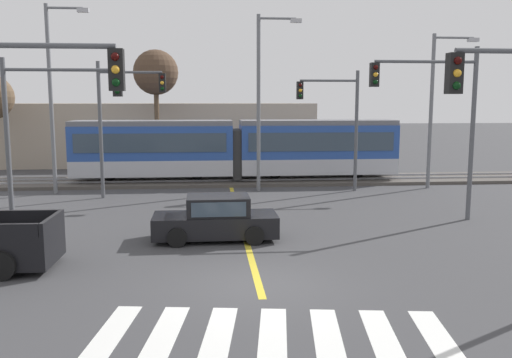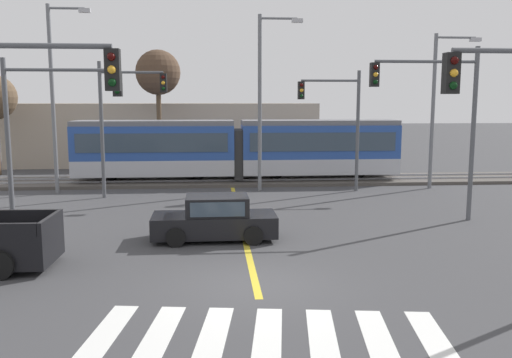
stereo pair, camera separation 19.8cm
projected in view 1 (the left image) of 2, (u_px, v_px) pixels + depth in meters
The scene contains 24 objects.
ground_plane at pixel (259, 285), 13.93m from camera, with size 200.00×200.00×0.00m, color #3D3D3F.
track_bed at pixel (230, 181), 31.54m from camera, with size 120.00×4.00×0.18m, color #4C4742.
rail_near at pixel (230, 180), 30.81m from camera, with size 120.00×0.08×0.10m, color #939399.
rail_far at pixel (229, 177), 32.23m from camera, with size 120.00×0.08×0.10m, color #939399.
light_rail_tram at pixel (236, 147), 31.29m from camera, with size 18.50×2.64×3.43m.
crosswalk_stripe_0 at pixel (112, 332), 11.08m from camera, with size 0.56×2.80×0.01m, color silver.
crosswalk_stripe_1 at pixel (165, 333), 11.04m from camera, with size 0.56×2.80×0.01m, color silver.
crosswalk_stripe_2 at pixel (219, 334), 10.99m from camera, with size 0.56×2.80×0.01m, color silver.
crosswalk_stripe_3 at pixel (273, 335), 10.94m from camera, with size 0.56×2.80×0.01m, color silver.
crosswalk_stripe_4 at pixel (327, 336), 10.89m from camera, with size 0.56×2.80×0.01m, color silver.
crosswalk_stripe_5 at pixel (382, 337), 10.85m from camera, with size 0.56×2.80×0.01m, color silver.
crosswalk_stripe_6 at pixel (438, 338), 10.80m from camera, with size 0.56×2.80×0.01m, color silver.
lane_centre_line at pixel (241, 222), 21.25m from camera, with size 0.20×16.91×0.01m, color gold.
sedan_crossing at pixel (216, 219), 18.42m from camera, with size 4.22×1.95×1.52m.
traffic_light_near_left at pixel (10, 125), 11.66m from camera, with size 3.75×0.38×6.44m.
traffic_light_mid_right at pixel (440, 108), 20.90m from camera, with size 4.25×0.38×6.77m.
traffic_light_far_right at pixel (337, 114), 27.98m from camera, with size 3.25×0.38×6.25m.
traffic_light_mid_left at pixel (46, 116), 19.62m from camera, with size 4.25×0.38×6.23m.
traffic_light_far_left at pixel (121, 110), 25.98m from camera, with size 3.25×0.38×6.57m.
street_lamp_west at pixel (54, 89), 27.05m from camera, with size 2.15×0.28×9.43m.
street_lamp_centre at pixel (262, 93), 28.00m from camera, with size 2.30×0.28×9.07m.
street_lamp_east at pixel (436, 101), 28.87m from camera, with size 2.51×0.28×8.20m.
bare_tree_west at pixel (156, 74), 35.43m from camera, with size 2.94×2.94×8.04m.
building_backdrop_far at pixel (164, 134), 40.90m from camera, with size 22.19×6.00×4.53m, color tan.
Camera 1 is at (-1.27, -13.34, 4.69)m, focal length 38.00 mm.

